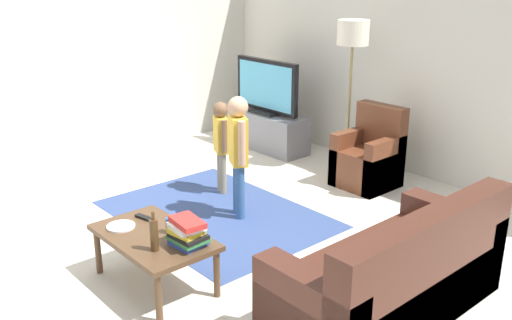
{
  "coord_description": "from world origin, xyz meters",
  "views": [
    {
      "loc": [
        3.71,
        -2.65,
        2.32
      ],
      "look_at": [
        0.0,
        0.6,
        0.65
      ],
      "focal_mm": 39.66,
      "sensor_mm": 36.0,
      "label": 1
    }
  ],
  "objects_px": {
    "tv_stand": "(267,131)",
    "floor_lamp": "(353,41)",
    "tv": "(267,87)",
    "child_center": "(238,146)",
    "armchair": "(370,159)",
    "coffee_table": "(154,241)",
    "plate": "(121,226)",
    "bottle": "(154,234)",
    "couch": "(397,280)",
    "soda_can": "(170,225)",
    "child_near_tv": "(221,139)",
    "book_stack": "(188,232)",
    "tv_remote": "(144,217)"
  },
  "relations": [
    {
      "from": "tv_stand",
      "to": "child_near_tv",
      "type": "bearing_deg",
      "value": -59.77
    },
    {
      "from": "tv",
      "to": "child_center",
      "type": "bearing_deg",
      "value": -49.16
    },
    {
      "from": "couch",
      "to": "floor_lamp",
      "type": "height_order",
      "value": "floor_lamp"
    },
    {
      "from": "armchair",
      "to": "soda_can",
      "type": "distance_m",
      "value": 2.85
    },
    {
      "from": "child_near_tv",
      "to": "coffee_table",
      "type": "distance_m",
      "value": 1.97
    },
    {
      "from": "couch",
      "to": "tv_remote",
      "type": "xyz_separation_m",
      "value": [
        -1.77,
        -0.94,
        0.14
      ]
    },
    {
      "from": "plate",
      "to": "child_center",
      "type": "bearing_deg",
      "value": 101.34
    },
    {
      "from": "floor_lamp",
      "to": "coffee_table",
      "type": "bearing_deg",
      "value": -76.52
    },
    {
      "from": "plate",
      "to": "couch",
      "type": "bearing_deg",
      "value": 33.41
    },
    {
      "from": "armchair",
      "to": "child_center",
      "type": "distance_m",
      "value": 1.73
    },
    {
      "from": "floor_lamp",
      "to": "child_near_tv",
      "type": "distance_m",
      "value": 1.89
    },
    {
      "from": "tv_stand",
      "to": "tv_remote",
      "type": "xyz_separation_m",
      "value": [
        1.71,
        -2.89,
        0.19
      ]
    },
    {
      "from": "floor_lamp",
      "to": "coffee_table",
      "type": "distance_m",
      "value": 3.44
    },
    {
      "from": "bottle",
      "to": "soda_can",
      "type": "relative_size",
      "value": 2.49
    },
    {
      "from": "armchair",
      "to": "tv_remote",
      "type": "xyz_separation_m",
      "value": [
        -0.04,
        -2.85,
        0.13
      ]
    },
    {
      "from": "tv",
      "to": "couch",
      "type": "bearing_deg",
      "value": -29.05
    },
    {
      "from": "tv",
      "to": "armchair",
      "type": "relative_size",
      "value": 1.22
    },
    {
      "from": "armchair",
      "to": "coffee_table",
      "type": "distance_m",
      "value": 2.96
    },
    {
      "from": "book_stack",
      "to": "tv_remote",
      "type": "height_order",
      "value": "book_stack"
    },
    {
      "from": "tv_remote",
      "to": "soda_can",
      "type": "xyz_separation_m",
      "value": [
        0.35,
        0.02,
        0.05
      ]
    },
    {
      "from": "couch",
      "to": "soda_can",
      "type": "relative_size",
      "value": 15.0
    },
    {
      "from": "soda_can",
      "to": "bottle",
      "type": "bearing_deg",
      "value": -54.69
    },
    {
      "from": "tv_stand",
      "to": "floor_lamp",
      "type": "height_order",
      "value": "floor_lamp"
    },
    {
      "from": "coffee_table",
      "to": "bottle",
      "type": "height_order",
      "value": "bottle"
    },
    {
      "from": "book_stack",
      "to": "couch",
      "type": "bearing_deg",
      "value": 39.05
    },
    {
      "from": "tv",
      "to": "soda_can",
      "type": "bearing_deg",
      "value": -54.15
    },
    {
      "from": "coffee_table",
      "to": "soda_can",
      "type": "bearing_deg",
      "value": 67.38
    },
    {
      "from": "soda_can",
      "to": "couch",
      "type": "bearing_deg",
      "value": 32.77
    },
    {
      "from": "floor_lamp",
      "to": "tv_remote",
      "type": "distance_m",
      "value": 3.27
    },
    {
      "from": "tv",
      "to": "bottle",
      "type": "bearing_deg",
      "value": -54.2
    },
    {
      "from": "coffee_table",
      "to": "plate",
      "type": "height_order",
      "value": "plate"
    },
    {
      "from": "tv",
      "to": "couch",
      "type": "xyz_separation_m",
      "value": [
        3.48,
        -1.93,
        -0.56
      ]
    },
    {
      "from": "tv",
      "to": "plate",
      "type": "xyz_separation_m",
      "value": [
        1.73,
        -3.09,
        -0.42
      ]
    },
    {
      "from": "tv",
      "to": "child_center",
      "type": "xyz_separation_m",
      "value": [
        1.45,
        -1.67,
        -0.12
      ]
    },
    {
      "from": "soda_can",
      "to": "book_stack",
      "type": "bearing_deg",
      "value": -4.79
    },
    {
      "from": "couch",
      "to": "child_near_tv",
      "type": "bearing_deg",
      "value": 168.72
    },
    {
      "from": "couch",
      "to": "armchair",
      "type": "xyz_separation_m",
      "value": [
        -1.73,
        1.92,
        0.01
      ]
    },
    {
      "from": "tv_remote",
      "to": "soda_can",
      "type": "relative_size",
      "value": 1.42
    },
    {
      "from": "armchair",
      "to": "coffee_table",
      "type": "xyz_separation_m",
      "value": [
        0.26,
        -2.95,
        0.07
      ]
    },
    {
      "from": "floor_lamp",
      "to": "tv_remote",
      "type": "xyz_separation_m",
      "value": [
        0.45,
        -3.04,
        -1.11
      ]
    },
    {
      "from": "floor_lamp",
      "to": "armchair",
      "type": "bearing_deg",
      "value": -21.05
    },
    {
      "from": "book_stack",
      "to": "bottle",
      "type": "distance_m",
      "value": 0.24
    },
    {
      "from": "armchair",
      "to": "child_center",
      "type": "height_order",
      "value": "child_center"
    },
    {
      "from": "tv_remote",
      "to": "plate",
      "type": "distance_m",
      "value": 0.22
    },
    {
      "from": "bottle",
      "to": "plate",
      "type": "height_order",
      "value": "bottle"
    },
    {
      "from": "child_center",
      "to": "plate",
      "type": "distance_m",
      "value": 1.48
    },
    {
      "from": "tv",
      "to": "book_stack",
      "type": "bearing_deg",
      "value": -51.01
    },
    {
      "from": "bottle",
      "to": "soda_can",
      "type": "distance_m",
      "value": 0.3
    },
    {
      "from": "plate",
      "to": "bottle",
      "type": "bearing_deg",
      "value": -0.0
    },
    {
      "from": "couch",
      "to": "bottle",
      "type": "xyz_separation_m",
      "value": [
        -1.25,
        -1.16,
        0.26
      ]
    }
  ]
}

